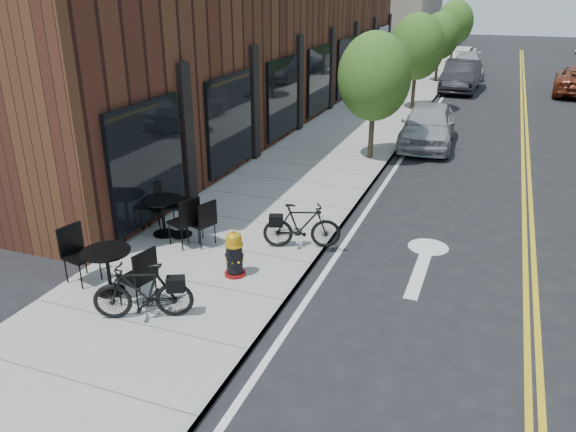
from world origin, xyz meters
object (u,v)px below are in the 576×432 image
at_px(bicycle_left, 143,291).
at_px(parked_car_a, 428,125).
at_px(bicycle_right, 302,226).
at_px(bistro_set_c, 163,211).
at_px(bistro_set_a, 108,265).
at_px(parked_car_b, 461,76).
at_px(parked_car_c, 467,66).
at_px(fire_hydrant, 234,254).
at_px(bistro_set_b, 180,214).

relative_size(bicycle_left, parked_car_a, 0.38).
xyz_separation_m(bicycle_right, parked_car_a, (1.23, 9.35, 0.13)).
bearing_deg(bistro_set_c, bistro_set_a, -56.61).
bearing_deg(bicycle_right, parked_car_b, -23.20).
bearing_deg(bistro_set_a, parked_car_c, 95.36).
bearing_deg(parked_car_c, parked_car_b, -92.54).
height_order(bistro_set_c, parked_car_b, parked_car_b).
relative_size(fire_hydrant, bistro_set_a, 0.45).
bearing_deg(parked_car_b, bistro_set_b, -98.77).
xyz_separation_m(bicycle_right, bistro_set_c, (-3.00, -0.46, 0.06)).
bearing_deg(bistro_set_b, bicycle_left, -49.65).
height_order(fire_hydrant, parked_car_b, parked_car_b).
height_order(bicycle_left, bistro_set_c, bistro_set_c).
xyz_separation_m(bicycle_left, bistro_set_c, (-1.50, 2.94, 0.05)).
height_order(fire_hydrant, bistro_set_a, bistro_set_a).
distance_m(fire_hydrant, bistro_set_c, 2.50).
height_order(bicycle_right, bistro_set_c, bistro_set_c).
bearing_deg(parked_car_a, parked_car_b, 86.50).
relative_size(bistro_set_a, bistro_set_c, 1.00).
bearing_deg(fire_hydrant, parked_car_c, 75.85).
bearing_deg(bistro_set_a, parked_car_a, 85.79).
bearing_deg(bistro_set_b, bicycle_right, 27.64).
bearing_deg(bicycle_left, parked_car_b, 148.59).
bearing_deg(bistro_set_a, bicycle_left, -11.91).
bearing_deg(parked_car_a, fire_hydrant, -103.30).
distance_m(bicycle_left, bistro_set_a, 1.14).
xyz_separation_m(bicycle_right, parked_car_c, (1.23, 25.78, 0.06)).
xyz_separation_m(fire_hydrant, bistro_set_a, (-1.77, -1.35, 0.10)).
distance_m(bistro_set_a, parked_car_c, 28.95).
bearing_deg(bicycle_left, fire_hydrant, 133.31).
distance_m(parked_car_a, parked_car_b, 11.46).
xyz_separation_m(bistro_set_a, parked_car_c, (3.76, 28.70, 0.01)).
height_order(bistro_set_c, parked_car_a, parked_car_a).
distance_m(bicycle_right, parked_car_c, 25.81).
relative_size(fire_hydrant, parked_car_c, 0.20).
bearing_deg(bistro_set_b, parked_car_c, 101.44).
height_order(bistro_set_a, bistro_set_c, bistro_set_c).
distance_m(bicycle_left, bistro_set_b, 3.24).
bearing_deg(parked_car_c, bistro_set_b, -102.16).
xyz_separation_m(fire_hydrant, parked_car_b, (2.09, 22.38, 0.23)).
xyz_separation_m(bistro_set_c, parked_car_c, (4.22, 26.24, 0.00)).
bearing_deg(parked_car_a, bistro_set_a, -110.02).
distance_m(bicycle_right, bistro_set_b, 2.66).
relative_size(bicycle_right, bistro_set_c, 0.79).
relative_size(fire_hydrant, bicycle_left, 0.56).
height_order(bicycle_left, bicycle_right, bicycle_left).
distance_m(bistro_set_a, bistro_set_c, 2.51).
height_order(bistro_set_b, parked_car_a, parked_car_a).
xyz_separation_m(bicycle_left, parked_car_b, (2.83, 24.20, 0.17)).
height_order(bistro_set_a, parked_car_b, parked_car_b).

